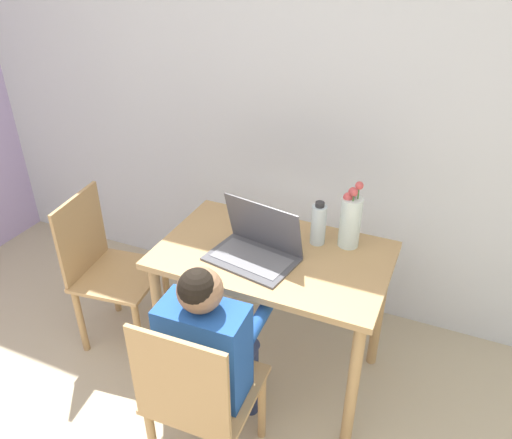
% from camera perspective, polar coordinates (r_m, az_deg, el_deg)
% --- Properties ---
extents(wall_back, '(6.40, 0.05, 2.50)m').
position_cam_1_polar(wall_back, '(2.65, 7.20, 13.74)').
color(wall_back, silver).
rests_on(wall_back, ground_plane).
extents(dining_table, '(1.03, 0.64, 0.74)m').
position_cam_1_polar(dining_table, '(2.31, 1.95, -6.09)').
color(dining_table, tan).
rests_on(dining_table, ground_plane).
extents(chair_occupied, '(0.41, 0.41, 0.85)m').
position_cam_1_polar(chair_occupied, '(2.05, -6.55, -19.54)').
color(chair_occupied, tan).
rests_on(chair_occupied, ground_plane).
extents(chair_spare, '(0.45, 0.45, 0.85)m').
position_cam_1_polar(chair_spare, '(2.76, -16.56, -5.48)').
color(chair_spare, tan).
rests_on(chair_spare, ground_plane).
extents(person_seated, '(0.35, 0.43, 1.00)m').
position_cam_1_polar(person_seated, '(1.99, -5.26, -13.85)').
color(person_seated, '#1E4C9E').
rests_on(person_seated, ground_plane).
extents(laptop, '(0.42, 0.32, 0.25)m').
position_cam_1_polar(laptop, '(2.19, 0.05, -2.94)').
color(laptop, '#4C4C51').
rests_on(laptop, dining_table).
extents(flower_vase, '(0.10, 0.10, 0.32)m').
position_cam_1_polar(flower_vase, '(2.26, 10.74, 0.03)').
color(flower_vase, silver).
rests_on(flower_vase, dining_table).
extents(water_bottle, '(0.07, 0.07, 0.21)m').
position_cam_1_polar(water_bottle, '(2.28, 7.15, -0.52)').
color(water_bottle, silver).
rests_on(water_bottle, dining_table).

